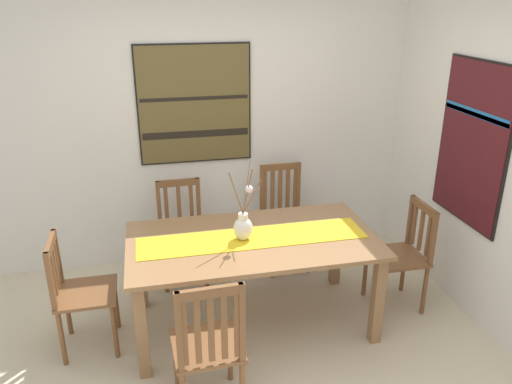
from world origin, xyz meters
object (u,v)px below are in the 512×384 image
chair_3 (208,345)px  centerpiece_vase (243,225)px  chair_1 (283,215)px  chair_2 (403,254)px  dining_table (252,250)px  painting_on_back_wall (195,105)px  chair_4 (78,291)px  painting_on_side_wall (473,144)px  chair_0 (182,230)px

chair_3 → centerpiece_vase: bearing=65.4°
chair_1 → chair_2: size_ratio=1.08×
dining_table → painting_on_back_wall: bearing=102.3°
chair_2 → chair_1: bearing=130.9°
chair_4 → painting_on_side_wall: painting_on_side_wall is taller
dining_table → centerpiece_vase: 0.23m
chair_1 → chair_4: 2.00m
chair_4 → painting_on_side_wall: (3.04, 0.00, 0.91)m
chair_0 → chair_1: chair_1 is taller
chair_0 → chair_3: 1.69m
dining_table → painting_on_side_wall: painting_on_side_wall is taller
chair_1 → painting_on_back_wall: (-0.76, 0.34, 1.02)m
chair_1 → chair_2: 1.18m
chair_1 → painting_on_side_wall: (1.26, -0.90, 0.88)m
chair_1 → chair_3: (-0.95, -1.74, 0.00)m
chair_2 → painting_on_back_wall: bearing=141.2°
chair_0 → painting_on_back_wall: (0.21, 0.39, 1.05)m
chair_2 → painting_on_back_wall: 2.24m
chair_4 → painting_on_back_wall: bearing=50.6°
dining_table → painting_on_back_wall: painting_on_back_wall is taller
dining_table → chair_2: 1.28m
painting_on_back_wall → painting_on_side_wall: bearing=-31.6°
painting_on_side_wall → painting_on_back_wall: bearing=148.4°
chair_2 → chair_4: chair_2 is taller
dining_table → chair_4: (-1.29, -0.01, -0.18)m
chair_3 → painting_on_side_wall: painting_on_side_wall is taller
chair_1 → painting_on_side_wall: bearing=-35.6°
chair_4 → painting_on_back_wall: painting_on_back_wall is taller
chair_3 → dining_table: bearing=61.8°
chair_1 → chair_4: bearing=-153.2°
chair_3 → painting_on_side_wall: (2.21, 0.84, 0.87)m
painting_on_side_wall → centerpiece_vase: bearing=179.9°
centerpiece_vase → painting_on_side_wall: (1.82, -0.00, 0.51)m
centerpiece_vase → chair_2: size_ratio=0.64×
chair_0 → painting_on_back_wall: size_ratio=0.84×
centerpiece_vase → chair_3: bearing=-114.6°
chair_3 → painting_on_side_wall: 2.52m
chair_1 → painting_on_back_wall: bearing=155.9°
dining_table → chair_1: 1.03m
chair_0 → chair_1: size_ratio=0.93×
chair_0 → centerpiece_vase: bearing=-64.6°
dining_table → painting_on_back_wall: 1.53m
chair_0 → chair_1: bearing=2.8°
centerpiece_vase → chair_0: 1.02m
centerpiece_vase → chair_1: size_ratio=0.60×
dining_table → painting_on_back_wall: size_ratio=1.73×
chair_3 → painting_on_side_wall: bearing=20.8°
painting_on_side_wall → chair_2: bearing=179.4°
chair_1 → painting_on_side_wall: size_ratio=0.77×
painting_on_back_wall → centerpiece_vase: bearing=-80.9°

